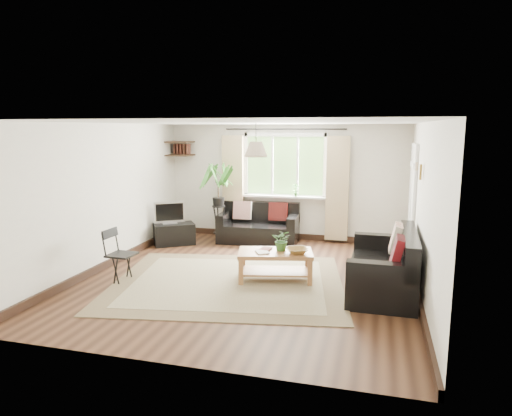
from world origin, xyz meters
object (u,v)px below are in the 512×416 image
(coffee_table, at_px, (275,266))
(tv_stand, at_px, (174,234))
(sofa_back, at_px, (258,224))
(palm_stand, at_px, (219,203))
(folding_chair, at_px, (122,256))
(sofa_right, at_px, (382,263))

(coffee_table, height_order, tv_stand, coffee_table)
(sofa_back, bearing_deg, palm_stand, -173.39)
(coffee_table, height_order, folding_chair, folding_chair)
(sofa_right, bearing_deg, palm_stand, -123.34)
(coffee_table, xyz_separation_m, tv_stand, (-2.45, 1.64, -0.02))
(sofa_back, relative_size, tv_stand, 2.04)
(sofa_back, height_order, palm_stand, palm_stand)
(coffee_table, relative_size, folding_chair, 1.40)
(folding_chair, bearing_deg, coffee_table, -71.46)
(palm_stand, distance_m, folding_chair, 2.87)
(sofa_right, relative_size, palm_stand, 1.11)
(folding_chair, bearing_deg, sofa_right, -78.92)
(sofa_back, bearing_deg, coffee_table, -71.76)
(sofa_right, height_order, tv_stand, sofa_right)
(folding_chair, bearing_deg, sofa_back, -22.92)
(coffee_table, relative_size, palm_stand, 0.69)
(folding_chair, bearing_deg, palm_stand, -9.07)
(tv_stand, relative_size, folding_chair, 0.98)
(tv_stand, height_order, folding_chair, folding_chair)
(sofa_back, bearing_deg, folding_chair, -118.07)
(palm_stand, bearing_deg, tv_stand, -147.22)
(sofa_back, height_order, sofa_right, sofa_right)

